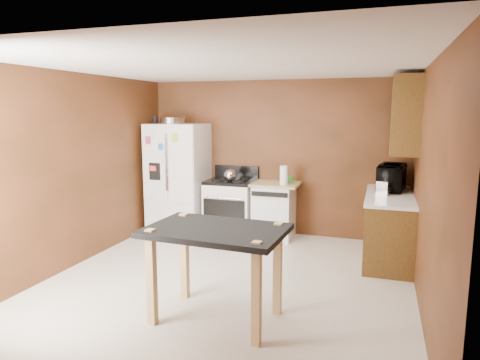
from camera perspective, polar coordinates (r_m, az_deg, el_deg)
The scene contains 18 objects.
floor at distance 5.21m, azimuth -1.65°, elevation -13.45°, with size 4.50×4.50×0.00m, color silver.
ceiling at distance 4.84m, azimuth -1.79°, elevation 15.04°, with size 4.50×4.50×0.00m, color white.
wall_back at distance 7.01m, azimuth 4.59°, elevation 2.96°, with size 4.20×4.20×0.00m, color brown.
wall_front at distance 2.91m, azimuth -17.15°, elevation -6.31°, with size 4.20×4.20×0.00m, color brown.
wall_left at distance 5.92m, azimuth -21.18°, elevation 1.23°, with size 4.50×4.50×0.00m, color brown.
wall_right at distance 4.61m, azimuth 23.66°, elevation -1.04°, with size 4.50×4.50×0.00m, color brown.
roasting_pan at distance 7.16m, azimuth -8.96°, elevation 7.83°, with size 0.41×0.41×0.10m, color silver.
pen_cup at distance 7.26m, azimuth -11.26°, elevation 7.87°, with size 0.08×0.08×0.12m, color black.
kettle at distance 6.78m, azimuth -1.34°, elevation 0.64°, with size 0.20×0.20×0.20m, color silver.
paper_towel at distance 6.56m, azimuth 5.88°, elevation 0.62°, with size 0.12×0.12×0.29m, color white.
green_canister at distance 6.77m, azimuth 6.75°, elevation 0.10°, with size 0.10×0.10×0.11m, color green.
toaster at distance 6.07m, azimuth 18.78°, elevation -0.93°, with size 0.16×0.25×0.18m, color silver.
microwave at distance 6.38m, azimuth 19.56°, elevation 0.18°, with size 0.60×0.41×0.33m, color black.
refrigerator at distance 7.23m, azimuth -8.21°, elevation 0.29°, with size 0.90×0.80×1.80m.
gas_range at distance 7.01m, azimuth -1.22°, elevation -3.54°, with size 0.76×0.68×1.10m.
dishwasher at distance 6.84m, azimuth 4.56°, elevation -3.98°, with size 0.78×0.63×0.89m.
right_cabinets at distance 6.10m, azimuth 19.77°, elevation -1.73°, with size 0.63×1.58×2.45m.
island at distance 4.11m, azimuth -3.22°, elevation -8.22°, with size 1.34×0.93×0.93m.
Camera 1 is at (1.65, -4.52, 2.01)m, focal length 32.00 mm.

